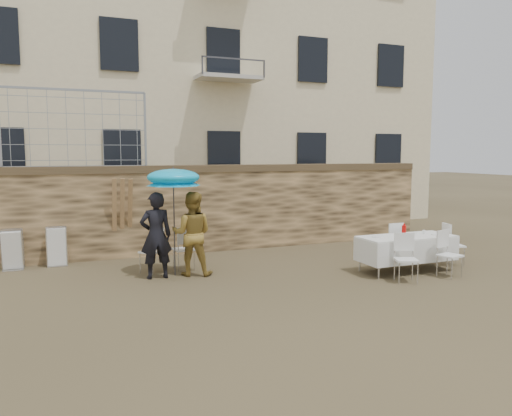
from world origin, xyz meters
name	(u,v)px	position (x,y,z in m)	size (l,w,h in m)	color
ground	(282,304)	(0.00, 0.00, 0.00)	(80.00, 80.00, 0.00)	brown
stone_wall	(202,209)	(0.00, 5.00, 1.10)	(13.00, 0.50, 2.20)	olive
apartment_building	(149,20)	(0.00, 12.00, 7.50)	(20.00, 8.00, 15.00)	beige
chain_link_fence	(76,129)	(-3.00, 5.00, 3.10)	(3.20, 0.06, 1.80)	gray
man_suit	(156,235)	(-1.64, 2.56, 0.89)	(0.65, 0.42, 1.77)	black
woman_dress	(192,234)	(-0.89, 2.56, 0.88)	(0.85, 0.66, 1.75)	gold
umbrella	(173,180)	(-1.24, 2.66, 1.99)	(1.13, 1.13, 2.10)	#3F3F44
couple_chair_left	(152,250)	(-1.64, 3.11, 0.48)	(0.48, 0.48, 0.96)	white
couple_chair_right	(184,248)	(-0.94, 3.11, 0.48)	(0.48, 0.48, 0.96)	white
banquet_table	(407,238)	(3.48, 1.15, 0.73)	(2.10, 0.85, 0.78)	silver
soda_bottle	(404,232)	(3.28, 1.00, 0.91)	(0.09, 0.09, 0.26)	red
table_chair_front_left	(406,258)	(2.88, 0.40, 0.48)	(0.48, 0.48, 0.96)	white
table_chair_front_right	(450,254)	(3.98, 0.40, 0.48)	(0.48, 0.48, 0.96)	white
table_chair_back	(391,243)	(3.68, 1.95, 0.48)	(0.48, 0.48, 0.96)	white
table_chair_side	(453,244)	(4.88, 1.25, 0.48)	(0.48, 0.48, 0.96)	white
chair_stack_left	(13,248)	(-4.43, 4.62, 0.46)	(0.46, 0.47, 0.92)	white
chair_stack_right	(57,245)	(-3.53, 4.62, 0.46)	(0.46, 0.40, 0.92)	white
wood_planks	(127,218)	(-1.93, 4.69, 1.00)	(0.70, 0.20, 2.00)	#A37749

